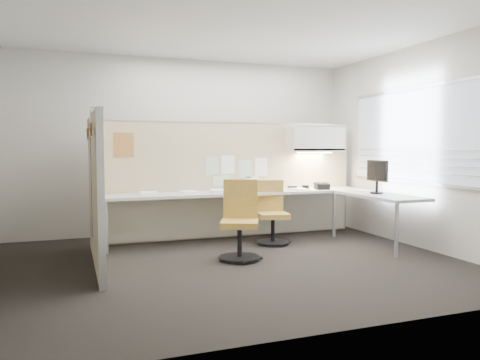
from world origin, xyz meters
name	(u,v)px	position (x,y,z in m)	size (l,w,h in m)	color
floor	(230,264)	(0.00, 0.00, -0.01)	(5.50, 4.50, 0.01)	black
ceiling	(230,24)	(0.00, 0.00, 2.80)	(5.50, 4.50, 0.01)	white
wall_back	(185,146)	(0.00, 2.25, 1.40)	(5.50, 0.02, 2.80)	beige
wall_front	(329,145)	(0.00, -2.25, 1.40)	(5.50, 0.02, 2.80)	beige
wall_right	(419,146)	(2.75, 0.00, 1.40)	(0.02, 4.50, 2.80)	beige
window_pane	(418,135)	(2.73, 0.00, 1.55)	(0.01, 2.80, 1.30)	#919AA9
partition_back	(230,180)	(0.55, 1.60, 0.88)	(4.10, 0.06, 1.75)	tan
partition_left	(95,191)	(-1.50, 0.50, 0.88)	(0.06, 2.20, 1.75)	tan
desk	(265,200)	(0.93, 1.13, 0.60)	(4.00, 2.07, 0.73)	beige
overhead_bin	(315,139)	(1.90, 1.39, 1.51)	(0.90, 0.36, 0.38)	beige
task_light_strip	(315,153)	(1.90, 1.39, 1.30)	(0.60, 0.06, 0.02)	#FFEABF
pinned_papers	(236,170)	(0.63, 1.57, 1.03)	(1.01, 0.00, 0.47)	#8CBF8C
poster	(124,145)	(-1.05, 1.57, 1.42)	(0.28, 0.00, 0.35)	orange
chair_left	(240,223)	(0.19, 0.18, 0.45)	(0.59, 0.61, 0.97)	black
chair_right	(272,215)	(0.95, 0.91, 0.42)	(0.49, 0.50, 0.89)	black
monitor	(377,174)	(2.30, 0.31, 1.00)	(0.19, 0.45, 0.47)	black
phone	(322,186)	(1.92, 1.18, 0.78)	(0.23, 0.22, 0.12)	black
stapler	(292,188)	(1.49, 1.35, 0.76)	(0.14, 0.04, 0.05)	black
tape_dispenser	(305,187)	(1.71, 1.32, 0.76)	(0.10, 0.06, 0.06)	black
coat_hook	(90,143)	(-1.58, -0.37, 1.43)	(0.18, 0.42, 1.28)	silver
paper_stack_0	(149,193)	(-0.75, 1.29, 0.75)	(0.23, 0.30, 0.03)	white
paper_stack_1	(189,192)	(-0.17, 1.36, 0.74)	(0.23, 0.30, 0.02)	white
paper_stack_2	(219,191)	(0.24, 1.19, 0.75)	(0.23, 0.30, 0.05)	white
paper_stack_3	(266,190)	(1.04, 1.32, 0.74)	(0.23, 0.30, 0.02)	white
paper_stack_4	(299,189)	(1.54, 1.22, 0.74)	(0.23, 0.30, 0.02)	white
paper_stack_5	(362,191)	(2.32, 0.68, 0.74)	(0.23, 0.30, 0.02)	white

